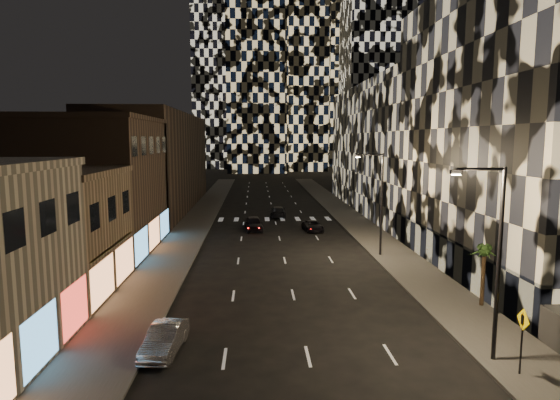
{
  "coord_description": "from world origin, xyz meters",
  "views": [
    {
      "loc": [
        -2.46,
        -10.2,
        10.37
      ],
      "look_at": [
        -0.71,
        23.25,
        6.0
      ],
      "focal_mm": 30.0,
      "sensor_mm": 36.0,
      "label": 1
    }
  ],
  "objects": [
    {
      "name": "car_dark_midlane",
      "position": [
        -2.7,
        42.55,
        0.79
      ],
      "size": [
        2.32,
        4.8,
        1.58
      ],
      "primitive_type": "imported",
      "rotation": [
        0.0,
        0.0,
        0.1
      ],
      "color": "black",
      "rests_on": "ground"
    },
    {
      "name": "midrise_base",
      "position": [
        12.3,
        24.5,
        1.5
      ],
      "size": [
        0.6,
        25.0,
        3.0
      ],
      "primitive_type": "cube",
      "color": "#383838",
      "rests_on": "ground"
    },
    {
      "name": "midrise_filler_right",
      "position": [
        20.0,
        57.0,
        9.0
      ],
      "size": [
        16.0,
        40.0,
        18.0
      ],
      "primitive_type": "cube",
      "color": "#232326",
      "rests_on": "ground"
    },
    {
      "name": "tower_center_low",
      "position": [
        -2.0,
        140.0,
        47.5
      ],
      "size": [
        18.0,
        18.0,
        95.0
      ],
      "primitive_type": "cube",
      "color": "black",
      "rests_on": "ground"
    },
    {
      "name": "palm_tree",
      "position": [
        11.5,
        17.04,
        3.32
      ],
      "size": [
        1.96,
        1.93,
        3.84
      ],
      "color": "#47331E",
      "rests_on": "sidewalk_right"
    },
    {
      "name": "sidewalk_right",
      "position": [
        10.0,
        50.0,
        0.07
      ],
      "size": [
        4.0,
        120.0,
        0.15
      ],
      "primitive_type": "cube",
      "color": "#47443F",
      "rests_on": "ground"
    },
    {
      "name": "car_dark_rightlane",
      "position": [
        4.0,
        41.77,
        0.58
      ],
      "size": [
        2.33,
        4.33,
        1.16
      ],
      "primitive_type": "imported",
      "rotation": [
        0.0,
        0.0,
        0.1
      ],
      "color": "black",
      "rests_on": "ground"
    },
    {
      "name": "tower_right_mid",
      "position": [
        35.0,
        135.0,
        50.0
      ],
      "size": [
        20.0,
        20.0,
        100.0
      ],
      "primitive_type": "cube",
      "color": "black",
      "rests_on": "ground"
    },
    {
      "name": "retail_tan",
      "position": [
        -17.0,
        21.0,
        4.0
      ],
      "size": [
        10.0,
        10.0,
        8.0
      ],
      "primitive_type": "cube",
      "color": "#8B7053",
      "rests_on": "ground"
    },
    {
      "name": "curb_right",
      "position": [
        7.9,
        50.0,
        0.07
      ],
      "size": [
        0.2,
        120.0,
        0.15
      ],
      "primitive_type": "cube",
      "color": "#4C4C47",
      "rests_on": "ground"
    },
    {
      "name": "streetlight_near",
      "position": [
        8.35,
        10.0,
        5.35
      ],
      "size": [
        2.55,
        0.25,
        9.0
      ],
      "color": "black",
      "rests_on": "sidewalk_right"
    },
    {
      "name": "curb_left",
      "position": [
        -7.9,
        50.0,
        0.07
      ],
      "size": [
        0.2,
        120.0,
        0.15
      ],
      "primitive_type": "cube",
      "color": "#4C4C47",
      "rests_on": "ground"
    },
    {
      "name": "car_silver_parked",
      "position": [
        -6.96,
        11.82,
        0.67
      ],
      "size": [
        1.86,
        4.22,
        1.35
      ],
      "primitive_type": "imported",
      "rotation": [
        0.0,
        0.0,
        -0.11
      ],
      "color": "#A9A9AF",
      "rests_on": "ground"
    },
    {
      "name": "car_dark_oncoming",
      "position": [
        0.5,
        51.78,
        0.7
      ],
      "size": [
        2.06,
        4.88,
        1.41
      ],
      "primitive_type": "imported",
      "rotation": [
        0.0,
        0.0,
        3.12
      ],
      "color": "black",
      "rests_on": "ground"
    },
    {
      "name": "retail_brown",
      "position": [
        -17.0,
        33.5,
        6.0
      ],
      "size": [
        10.0,
        15.0,
        12.0
      ],
      "primitive_type": "cube",
      "color": "#4A372A",
      "rests_on": "ground"
    },
    {
      "name": "sidewalk_left",
      "position": [
        -10.0,
        50.0,
        0.07
      ],
      "size": [
        4.0,
        120.0,
        0.15
      ],
      "primitive_type": "cube",
      "color": "#47443F",
      "rests_on": "ground"
    },
    {
      "name": "midrise_right",
      "position": [
        20.0,
        24.5,
        11.0
      ],
      "size": [
        16.0,
        25.0,
        22.0
      ],
      "primitive_type": "cube",
      "color": "#232326",
      "rests_on": "ground"
    },
    {
      "name": "streetlight_far",
      "position": [
        8.35,
        30.0,
        5.35
      ],
      "size": [
        2.55,
        0.25,
        9.0
      ],
      "color": "black",
      "rests_on": "sidewalk_right"
    },
    {
      "name": "retail_filler_left",
      "position": [
        -17.0,
        60.0,
        7.0
      ],
      "size": [
        10.0,
        40.0,
        14.0
      ],
      "primitive_type": "cube",
      "color": "#4A372A",
      "rests_on": "ground"
    },
    {
      "name": "ped_sign",
      "position": [
        9.06,
        8.58,
        2.19
      ],
      "size": [
        0.11,
        0.98,
        2.96
      ],
      "rotation": [
        0.0,
        0.0,
        -0.06
      ],
      "color": "black",
      "rests_on": "sidewalk_right"
    }
  ]
}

